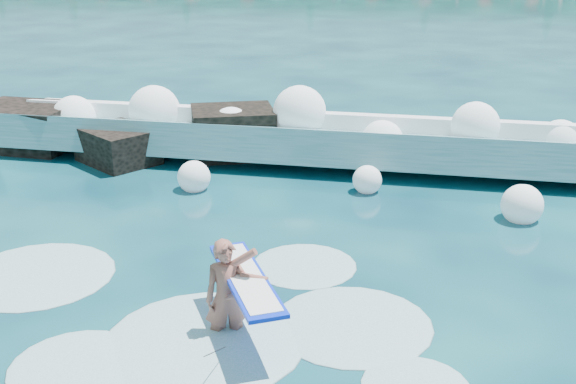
% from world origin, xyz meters
% --- Properties ---
extents(ground, '(200.00, 200.00, 0.00)m').
position_xyz_m(ground, '(0.00, 0.00, 0.00)').
color(ground, '#062137').
rests_on(ground, ground).
extents(breaking_wave, '(17.39, 2.74, 1.50)m').
position_xyz_m(breaking_wave, '(1.71, 7.67, 0.52)').
color(breaking_wave, teal).
rests_on(breaking_wave, ground).
extents(rock_cluster, '(8.26, 3.48, 1.46)m').
position_xyz_m(rock_cluster, '(-4.20, 7.33, 0.46)').
color(rock_cluster, black).
rests_on(rock_cluster, ground).
extents(surfer_with_board, '(1.67, 2.91, 1.78)m').
position_xyz_m(surfer_with_board, '(1.24, -0.89, 0.66)').
color(surfer_with_board, '#9A5547').
rests_on(surfer_with_board, ground).
extents(wave_spray, '(15.45, 4.45, 2.00)m').
position_xyz_m(wave_spray, '(1.27, 7.42, 0.93)').
color(wave_spray, white).
rests_on(wave_spray, ground).
extents(surf_foam, '(8.59, 5.56, 0.15)m').
position_xyz_m(surf_foam, '(0.50, -0.51, 0.00)').
color(surf_foam, silver).
rests_on(surf_foam, ground).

